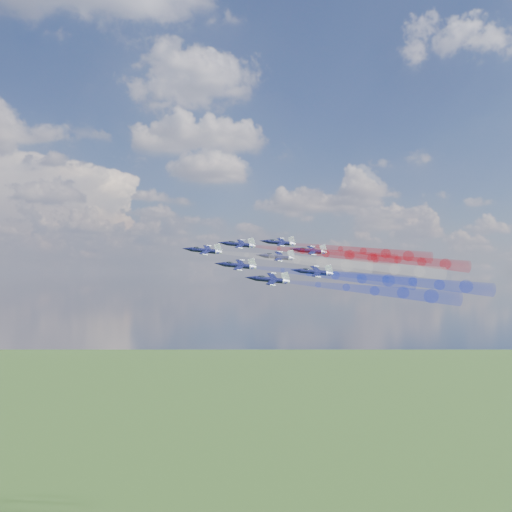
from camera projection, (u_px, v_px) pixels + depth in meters
name	position (u px, v px, depth m)	size (l,w,h in m)	color
jet_lead	(204.00, 251.00, 171.08)	(10.10, 12.62, 3.37)	black
trail_lead	(297.00, 260.00, 170.48)	(4.21, 45.99, 4.21)	white
jet_inner_left	(237.00, 266.00, 161.82)	(10.10, 12.62, 3.37)	black
trail_inner_left	(335.00, 275.00, 161.22)	(4.21, 45.99, 4.21)	#1B32EA
jet_inner_right	(238.00, 244.00, 181.45)	(10.10, 12.62, 3.37)	black
trail_inner_right	(326.00, 253.00, 180.85)	(4.21, 45.99, 4.21)	red
jet_outer_left	(269.00, 280.00, 151.15)	(10.10, 12.62, 3.37)	black
trail_outer_left	(375.00, 290.00, 150.55)	(4.21, 45.99, 4.21)	#1B32EA
jet_center_third	(277.00, 257.00, 171.70)	(10.10, 12.62, 3.37)	black
trail_center_third	(370.00, 266.00, 171.10)	(4.21, 45.99, 4.21)	white
jet_outer_right	(279.00, 243.00, 189.16)	(10.10, 12.62, 3.37)	black
trail_outer_right	(363.00, 251.00, 188.56)	(4.21, 45.99, 4.21)	red
jet_rear_left	(314.00, 272.00, 160.89)	(10.10, 12.62, 3.37)	black
trail_rear_left	(413.00, 282.00, 160.29)	(4.21, 45.99, 4.21)	#1B32EA
jet_rear_right	(310.00, 251.00, 181.12)	(10.10, 12.62, 3.37)	black
trail_rear_right	(398.00, 260.00, 180.53)	(4.21, 45.99, 4.21)	red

